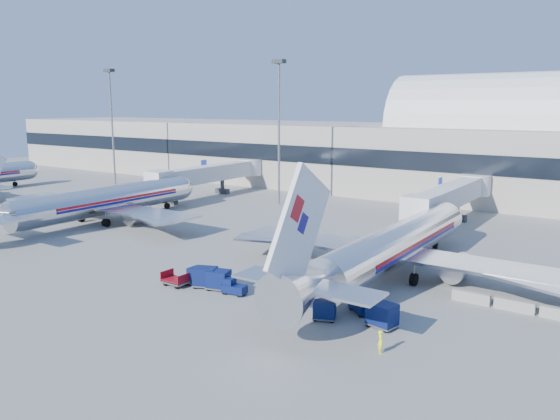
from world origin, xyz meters
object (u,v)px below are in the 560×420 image
Objects in this scene: cart_open_red at (176,281)px; ramp_worker at (381,342)px; mast_west at (279,111)px; tug_left at (283,270)px; cart_train_a at (219,279)px; tug_right at (360,304)px; jetbridge_mid at (214,173)px; airliner_main at (392,247)px; cart_train_c at (198,276)px; barrier_near at (471,297)px; tug_lead at (233,287)px; jetbridge_near at (453,195)px; cart_solo_far at (382,315)px; cart_train_b at (205,277)px; mast_far_west at (111,110)px; cart_solo_near at (325,309)px; airliner_mid at (98,202)px; barrier_mid at (515,305)px.

cart_open_red is 1.50× the size of ramp_worker.
mast_west is 40.43m from tug_left.
tug_left is 6.58m from cart_train_a.
cart_train_a is at bearing -133.73° from tug_right.
ramp_worker is at bearing -39.60° from jetbridge_mid.
cart_train_c is at bearing -138.52° from airliner_main.
barrier_near is 9.54m from tug_right.
cart_train_c reaches higher than tug_lead.
cart_solo_far is (6.52, -37.56, -2.97)m from jetbridge_near.
cart_train_b is (-12.30, -11.81, -1.97)m from airliner_main.
airliner_main is 16.33× the size of cart_train_a.
cart_solo_far is at bearing -26.38° from mast_far_west.
tug_left is at bearing -41.50° from jetbridge_mid.
jetbridge_mid is 1.22× the size of mast_west.
cart_train_b reaches higher than tug_right.
mast_west is 43.55m from cart_train_b.
airliner_main is at bearing 68.43° from cart_solo_near.
airliner_mid is 53.42m from barrier_mid.
jetbridge_near is 68.47m from mast_far_west.
jetbridge_near is 12.05× the size of cart_train_a.
cart_train_a reaches higher than tug_right.
mast_west is 14.64× the size of ramp_worker.
cart_open_red is at bearing -175.68° from tug_lead.
jetbridge_mid reaches higher than tug_lead.
cart_train_b is at bearing -32.88° from mast_far_west.
ramp_worker reaches higher than barrier_near.
mast_west is at bearing 44.81° from tug_left.
airliner_mid reaches higher than barrier_mid.
barrier_mid is 24.03m from cart_train_a.
jetbridge_near is at bearing -0.59° from tug_left.
mast_west is at bearing 112.94° from cart_train_c.
mast_west is 7.53× the size of barrier_near.
airliner_mid reaches higher than cart_open_red.
airliner_mid is 12.42× the size of barrier_mid.
cart_open_red is at bearing -155.30° from barrier_near.
mast_west is 50.26m from cart_solo_near.
jetbridge_mid is 65.12m from ramp_worker.
cart_solo_near is at bearing -24.52° from cart_train_b.
airliner_main is 16.09m from cart_train_a.
barrier_near is at bearing -2.87° from airliner_mid.
mast_west reaches higher than ramp_worker.
cart_open_red is (-26.05, -10.46, -0.02)m from barrier_mid.
cart_train_c is (28.77, -11.69, -2.10)m from airliner_mid.
airliner_mid is at bearing -115.21° from mast_west.
cart_solo_near is (8.32, -6.74, 0.08)m from tug_left.
barrier_near is 12.69m from cart_solo_near.
tug_left is at bearing 75.05° from tug_lead.
mast_west is 45.02m from tug_lead.
tug_left is 1.11× the size of cart_open_red.
airliner_main reaches higher than ramp_worker.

